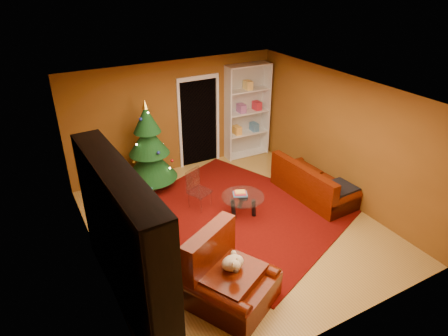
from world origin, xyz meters
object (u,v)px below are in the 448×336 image
coffee_table (243,205)px  dog (233,263)px  gift_box_red (127,178)px  white_bookshelf (247,112)px  gift_box_teal (146,197)px  christmas_tree (149,147)px  media_unit (124,238)px  rug (237,213)px  sofa (314,180)px  acrylic_chair (200,192)px  armchair (234,278)px

coffee_table → dog: bearing=-125.2°
gift_box_red → white_bookshelf: size_ratio=0.10×
gift_box_teal → white_bookshelf: (3.07, 1.02, 1.03)m
gift_box_red → christmas_tree: bearing=-45.2°
media_unit → rug: bearing=21.5°
sofa → coffee_table: 1.71m
christmas_tree → dog: 3.77m
rug → coffee_table: (0.09, -0.07, 0.21)m
media_unit → coffee_table: size_ratio=3.38×
sofa → dog: bearing=117.2°
media_unit → acrylic_chair: media_unit is taller
sofa → coffee_table: sofa is taller
christmas_tree → armchair: christmas_tree is taller
media_unit → gift_box_red: media_unit is taller
white_bookshelf → sofa: size_ratio=1.29×
rug → armchair: (-1.22, -1.97, 0.44)m
christmas_tree → acrylic_chair: christmas_tree is taller
gift_box_red → white_bookshelf: (3.16, -0.02, 1.05)m
acrylic_chair → armchair: bearing=-129.3°
media_unit → armchair: size_ratio=2.44×
sofa → acrylic_chair: (-2.33, 0.74, -0.02)m
gift_box_teal → gift_box_red: size_ratio=1.18×
christmas_tree → coffee_table: size_ratio=2.41×
rug → gift_box_teal: 1.93m
rug → media_unit: bearing=-155.7°
white_bookshelf → coffee_table: size_ratio=2.86×
rug → gift_box_teal: bearing=139.1°
gift_box_teal → acrylic_chair: 1.17m
armchair → dog: (0.02, 0.07, 0.22)m
media_unit → gift_box_teal: (1.06, 2.39, -0.95)m
armchair → coffee_table: bearing=27.6°
white_bookshelf → media_unit: bearing=-138.6°
dog → coffee_table: dog is taller
armchair → sofa: armchair is taller
christmas_tree → coffee_table: christmas_tree is taller
coffee_table → acrylic_chair: 0.90m
armchair → christmas_tree: bearing=60.5°
gift_box_red → dog: size_ratio=0.62×
christmas_tree → dog: size_ratio=5.08×
rug → dog: 2.34m
dog → media_unit: bearing=122.1°
gift_box_red → acrylic_chair: size_ratio=0.32×
white_bookshelf → rug: bearing=-123.5°
christmas_tree → white_bookshelf: white_bookshelf is taller
gift_box_teal → white_bookshelf: 3.39m
dog → gift_box_red: bearing=66.9°
gift_box_teal → acrylic_chair: (0.90, -0.71, 0.24)m
gift_box_red → acrylic_chair: acrylic_chair is taller
christmas_tree → gift_box_teal: size_ratio=7.03×
acrylic_chair → rug: bearing=-69.4°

